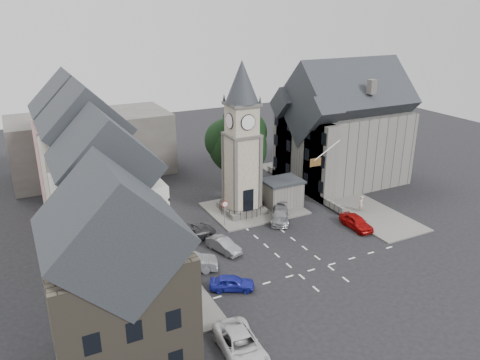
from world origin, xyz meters
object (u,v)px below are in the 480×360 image
car_east_red (356,222)px  pedestrian (361,204)px  stone_shelter (282,193)px  car_west_blue (232,283)px  clock_tower (242,140)px

car_east_red → pedestrian: pedestrian is taller
stone_shelter → car_west_blue: bearing=-134.5°
car_west_blue → car_east_red: (16.02, 4.16, 0.08)m
car_west_blue → pedestrian: pedestrian is taller
pedestrian → stone_shelter: bearing=-64.3°
stone_shelter → car_east_red: 9.19m
car_west_blue → car_east_red: 16.55m
clock_tower → pedestrian: 14.81m
pedestrian → clock_tower: bearing=-52.4°
car_east_red → pedestrian: bearing=44.8°
stone_shelter → pedestrian: size_ratio=2.24×
car_east_red → pedestrian: size_ratio=2.12×
stone_shelter → car_east_red: size_ratio=1.06×
car_east_red → stone_shelter: bearing=115.0°
stone_shelter → car_west_blue: stone_shelter is taller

